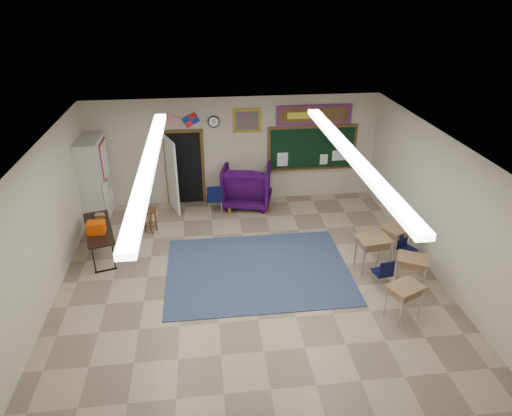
{
  "coord_description": "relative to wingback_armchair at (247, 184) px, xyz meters",
  "views": [
    {
      "loc": [
        -0.83,
        -7.53,
        5.78
      ],
      "look_at": [
        0.24,
        1.5,
        1.2
      ],
      "focal_mm": 32.0,
      "sensor_mm": 36.0,
      "label": 1
    }
  ],
  "objects": [
    {
      "name": "storage_cabinet",
      "position": [
        -4.03,
        -0.3,
        0.49
      ],
      "size": [
        0.59,
        1.25,
        2.2
      ],
      "color": "#B6B6B1",
      "rests_on": "floor"
    },
    {
      "name": "ceiling",
      "position": [
        -0.31,
        -4.15,
        2.39
      ],
      "size": [
        8.0,
        9.0,
        0.04
      ],
      "primitive_type": "cube",
      "color": "white",
      "rests_on": "back_wall"
    },
    {
      "name": "chalkboard",
      "position": [
        1.89,
        0.31,
        0.85
      ],
      "size": [
        2.55,
        0.14,
        1.3
      ],
      "color": "#563A18",
      "rests_on": "back_wall"
    },
    {
      "name": "student_chair_desk_a",
      "position": [
        2.35,
        -4.26,
        -0.25
      ],
      "size": [
        0.41,
        0.41,
        0.72
      ],
      "primitive_type": null,
      "rotation": [
        0.0,
        0.0,
        3.3
      ],
      "color": "black",
      "rests_on": "floor"
    },
    {
      "name": "floor",
      "position": [
        -0.31,
        -4.15,
        -0.61
      ],
      "size": [
        9.0,
        9.0,
        0.0
      ],
      "primitive_type": "plane",
      "color": "#9D886C",
      "rests_on": "ground"
    },
    {
      "name": "left_wall",
      "position": [
        -4.31,
        -4.15,
        0.89
      ],
      "size": [
        0.04,
        9.0,
        3.0
      ],
      "primitive_type": "cube",
      "color": "#B1AA8F",
      "rests_on": "floor"
    },
    {
      "name": "student_chair_desk_b",
      "position": [
        3.23,
        -3.49,
        -0.24
      ],
      "size": [
        0.5,
        0.5,
        0.73
      ],
      "primitive_type": null,
      "rotation": [
        0.0,
        0.0,
        0.52
      ],
      "color": "black",
      "rests_on": "floor"
    },
    {
      "name": "wall_clock",
      "position": [
        -0.86,
        0.32,
        1.74
      ],
      "size": [
        0.32,
        0.05,
        0.32
      ],
      "color": "black",
      "rests_on": "back_wall"
    },
    {
      "name": "wooden_stool",
      "position": [
        -2.6,
        -1.3,
        -0.29
      ],
      "size": [
        0.35,
        0.35,
        0.62
      ],
      "color": "#532E19",
      "rests_on": "floor"
    },
    {
      "name": "right_wall",
      "position": [
        3.69,
        -4.15,
        0.89
      ],
      "size": [
        0.04,
        9.0,
        3.0
      ],
      "primitive_type": "cube",
      "color": "#B1AA8F",
      "rests_on": "floor"
    },
    {
      "name": "wingback_armchair",
      "position": [
        0.0,
        0.0,
        0.0
      ],
      "size": [
        1.58,
        1.61,
        1.22
      ],
      "primitive_type": "imported",
      "rotation": [
        0.0,
        0.0,
        2.9
      ],
      "color": "#240534",
      "rests_on": "floor"
    },
    {
      "name": "area_rug",
      "position": [
        -0.11,
        -3.35,
        -0.6
      ],
      "size": [
        4.0,
        3.0,
        0.02
      ],
      "primitive_type": "cube",
      "color": "#2E3D59",
      "rests_on": "floor"
    },
    {
      "name": "wall_flags",
      "position": [
        -1.71,
        0.29,
        1.87
      ],
      "size": [
        1.16,
        0.06,
        0.7
      ],
      "primitive_type": null,
      "color": "red",
      "rests_on": "back_wall"
    },
    {
      "name": "fluorescent_strips",
      "position": [
        -0.31,
        -4.15,
        2.33
      ],
      "size": [
        3.86,
        6.0,
        0.1
      ],
      "primitive_type": null,
      "color": "white",
      "rests_on": "ceiling"
    },
    {
      "name": "student_desk_back_left",
      "position": [
        2.4,
        -5.23,
        -0.2
      ],
      "size": [
        0.75,
        0.67,
        0.74
      ],
      "rotation": [
        0.0,
        0.0,
        0.41
      ],
      "color": "olive",
      "rests_on": "floor"
    },
    {
      "name": "back_wall",
      "position": [
        -0.31,
        0.35,
        0.89
      ],
      "size": [
        8.0,
        0.04,
        3.0
      ],
      "primitive_type": "cube",
      "color": "#B1AA8F",
      "rests_on": "floor"
    },
    {
      "name": "folding_table",
      "position": [
        -3.65,
        -2.25,
        -0.22
      ],
      "size": [
        1.0,
        1.8,
        0.97
      ],
      "rotation": [
        0.0,
        0.0,
        0.27
      ],
      "color": "black",
      "rests_on": "floor"
    },
    {
      "name": "framed_art_print",
      "position": [
        0.04,
        0.32,
        1.74
      ],
      "size": [
        0.75,
        0.05,
        0.65
      ],
      "color": "#A98F20",
      "rests_on": "back_wall"
    },
    {
      "name": "bulletin_board",
      "position": [
        1.89,
        0.32,
        1.84
      ],
      "size": [
        2.1,
        0.05,
        0.55
      ],
      "color": "#B70F13",
      "rests_on": "back_wall"
    },
    {
      "name": "student_desk_back_right",
      "position": [
        2.93,
        -4.36,
        -0.19
      ],
      "size": [
        0.77,
        0.71,
        0.75
      ],
      "rotation": [
        0.0,
        0.0,
        -0.5
      ],
      "color": "olive",
      "rests_on": "floor"
    },
    {
      "name": "student_chair_reading",
      "position": [
        -0.94,
        -0.53,
        -0.16
      ],
      "size": [
        0.46,
        0.46,
        0.91
      ],
      "primitive_type": null,
      "rotation": [
        0.0,
        0.0,
        3.15
      ],
      "color": "black",
      "rests_on": "floor"
    },
    {
      "name": "doorway",
      "position": [
        -1.82,
        0.2,
        0.45
      ],
      "size": [
        1.1,
        0.89,
        2.16
      ],
      "color": "black",
      "rests_on": "back_wall"
    },
    {
      "name": "student_desk_front_right",
      "position": [
        3.08,
        -3.17,
        -0.16
      ],
      "size": [
        0.83,
        0.76,
        0.81
      ],
      "rotation": [
        0.0,
        0.0,
        0.49
      ],
      "color": "olive",
      "rests_on": "floor"
    },
    {
      "name": "student_desk_front_left",
      "position": [
        2.36,
        -3.63,
        -0.15
      ],
      "size": [
        0.74,
        0.59,
        0.82
      ],
      "rotation": [
        0.0,
        0.0,
        0.11
      ],
      "color": "olive",
      "rests_on": "floor"
    }
  ]
}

